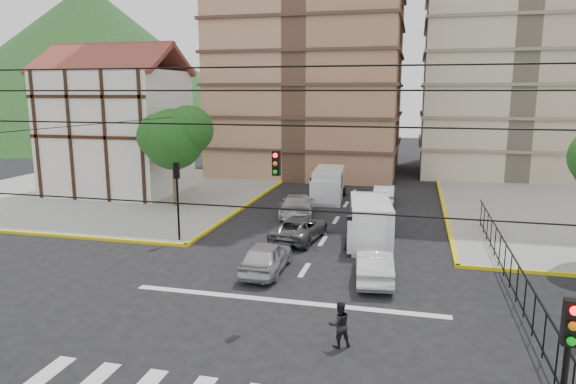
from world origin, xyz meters
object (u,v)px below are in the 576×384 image
(car_white_front_right, at_px, (374,264))
(pedestrian_crosswalk, at_px, (339,324))
(van_right_lane, at_px, (370,224))
(car_silver_front_left, at_px, (266,257))
(traffic_light_nw, at_px, (177,188))
(traffic_light_se, at_px, (565,371))
(van_left_lane, at_px, (328,186))

(car_white_front_right, distance_m, pedestrian_crosswalk, 6.51)
(van_right_lane, distance_m, car_silver_front_left, 7.04)
(van_right_lane, xyz_separation_m, car_silver_front_left, (-4.32, -5.54, -0.44))
(van_right_lane, relative_size, pedestrian_crosswalk, 3.60)
(pedestrian_crosswalk, bearing_deg, traffic_light_nw, -71.71)
(traffic_light_se, xyz_separation_m, traffic_light_nw, (-15.60, 15.60, 0.00))
(car_silver_front_left, xyz_separation_m, pedestrian_crosswalk, (4.37, -6.35, 0.04))
(traffic_light_nw, height_order, pedestrian_crosswalk, traffic_light_nw)
(car_white_front_right, bearing_deg, traffic_light_se, 103.12)
(van_right_lane, bearing_deg, van_left_lane, 102.65)
(traffic_light_se, bearing_deg, traffic_light_nw, 135.00)
(traffic_light_se, distance_m, van_left_lane, 30.37)
(traffic_light_nw, distance_m, car_silver_front_left, 7.40)
(traffic_light_se, relative_size, car_white_front_right, 0.98)
(car_silver_front_left, relative_size, car_white_front_right, 0.97)
(traffic_light_nw, height_order, van_right_lane, traffic_light_nw)
(van_right_lane, bearing_deg, traffic_light_nw, -176.66)
(car_silver_front_left, relative_size, pedestrian_crosswalk, 2.77)
(traffic_light_nw, bearing_deg, car_silver_front_left, -29.50)
(traffic_light_nw, bearing_deg, van_right_lane, 11.32)
(car_white_front_right, height_order, pedestrian_crosswalk, pedestrian_crosswalk)
(traffic_light_se, bearing_deg, van_right_lane, 106.31)
(traffic_light_se, xyz_separation_m, pedestrian_crosswalk, (-5.12, 5.80, -2.33))
(van_right_lane, height_order, car_white_front_right, van_right_lane)
(car_white_front_right, bearing_deg, van_right_lane, -90.17)
(van_right_lane, xyz_separation_m, van_left_lane, (-4.19, 11.14, 0.00))
(traffic_light_nw, height_order, van_left_lane, traffic_light_nw)
(car_silver_front_left, bearing_deg, pedestrian_crosswalk, 123.83)
(van_left_lane, bearing_deg, van_right_lane, -74.29)
(traffic_light_se, height_order, van_left_lane, traffic_light_se)
(pedestrian_crosswalk, bearing_deg, van_left_lane, -108.18)
(car_silver_front_left, bearing_deg, car_white_front_right, -179.19)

